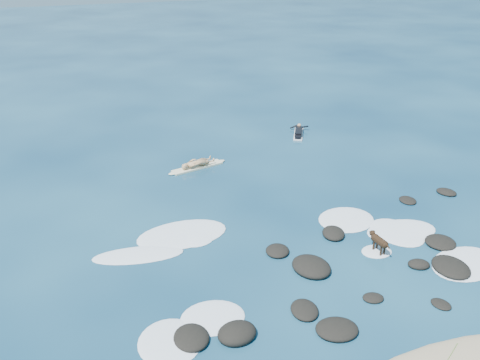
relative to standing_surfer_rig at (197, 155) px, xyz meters
name	(u,v)px	position (x,y,z in m)	size (l,w,h in m)	color
ground	(321,238)	(2.40, -7.86, -0.69)	(160.00, 160.00, 0.00)	#0A2642
reef_rocks	(374,272)	(2.92, -10.51, -0.60)	(13.78, 7.29, 0.49)	black
breaking_foam	(294,251)	(1.08, -8.31, -0.68)	(13.44, 7.75, 0.12)	white
standing_surfer_rig	(197,155)	(0.00, 0.00, 0.00)	(3.05, 1.15, 1.75)	beige
paddling_surfer_rig	(299,132)	(6.62, 2.59, -0.55)	(1.57, 2.22, 0.41)	white
dog	(379,241)	(3.77, -9.41, -0.22)	(0.34, 1.13, 0.72)	black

